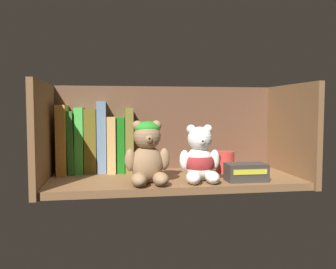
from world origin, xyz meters
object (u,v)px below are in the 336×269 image
at_px(book_3, 91,141).
at_px(teddy_bear_smaller, 200,159).
at_px(book_4, 102,137).
at_px(book_5, 111,144).
at_px(book_1, 72,142).
at_px(book_6, 120,144).
at_px(book_7, 129,140).
at_px(pillar_candle, 225,162).
at_px(book_0, 63,139).
at_px(book_2, 80,140).
at_px(small_product_box, 246,172).
at_px(teddy_bear_larger, 148,154).

relative_size(book_3, teddy_bear_smaller, 1.27).
height_order(book_4, book_5, book_4).
bearing_deg(book_1, book_5, 0.00).
height_order(book_4, book_6, book_4).
bearing_deg(book_3, teddy_bear_smaller, -32.65).
xyz_separation_m(book_3, book_7, (0.12, 0.00, 0.00)).
relative_size(book_1, pillar_candle, 2.89).
height_order(book_0, book_2, book_0).
height_order(book_3, small_product_box, book_3).
height_order(book_5, book_7, book_7).
relative_size(book_0, pillar_candle, 3.17).
height_order(book_6, pillar_candle, book_6).
bearing_deg(book_4, book_6, 0.00).
distance_m(book_0, teddy_bear_larger, 0.31).
bearing_deg(book_3, book_6, 0.00).
bearing_deg(book_2, book_3, 0.00).
relative_size(book_2, small_product_box, 1.83).
distance_m(book_4, small_product_box, 0.45).
xyz_separation_m(book_0, book_2, (0.05, 0.00, -0.00)).
height_order(book_7, pillar_candle, book_7).
bearing_deg(book_4, book_1, 180.00).
distance_m(teddy_bear_smaller, pillar_candle, 0.16).
distance_m(book_2, book_6, 0.12).
bearing_deg(teddy_bear_larger, book_1, 136.71).
bearing_deg(book_2, pillar_candle, -10.00).
bearing_deg(pillar_candle, book_0, 170.98).
relative_size(book_0, book_4, 0.95).
relative_size(book_6, teddy_bear_smaller, 1.10).
distance_m(book_3, teddy_bear_larger, 0.25).
bearing_deg(teddy_bear_smaller, small_product_box, -9.05).
height_order(book_3, book_7, book_7).
bearing_deg(book_0, book_6, 0.00).
relative_size(book_6, book_7, 0.85).
height_order(book_0, pillar_candle, book_0).
xyz_separation_m(book_1, book_2, (0.02, 0.00, 0.01)).
xyz_separation_m(book_0, book_7, (0.20, 0.00, -0.00)).
relative_size(book_2, pillar_candle, 3.05).
xyz_separation_m(book_6, pillar_candle, (0.32, -0.08, -0.05)).
bearing_deg(book_7, pillar_candle, -14.95).
xyz_separation_m(book_5, small_product_box, (0.36, -0.21, -0.06)).
bearing_deg(book_1, book_3, 0.00).
xyz_separation_m(teddy_bear_larger, teddy_bear_smaller, (0.14, 0.01, -0.02)).
relative_size(book_2, teddy_bear_larger, 1.21).
height_order(book_4, book_7, book_4).
relative_size(book_3, pillar_candle, 2.99).
bearing_deg(pillar_candle, book_7, 165.05).
height_order(book_7, teddy_bear_larger, book_7).
relative_size(book_7, teddy_bear_smaller, 1.29).
xyz_separation_m(book_0, pillar_candle, (0.49, -0.08, -0.07)).
bearing_deg(book_2, book_7, 0.00).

